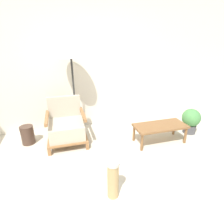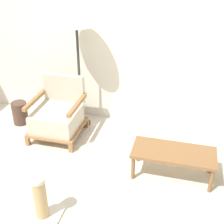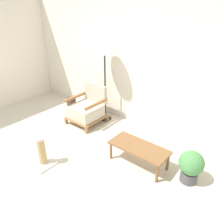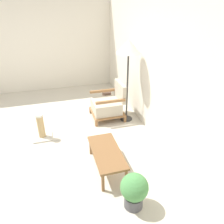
# 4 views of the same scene
# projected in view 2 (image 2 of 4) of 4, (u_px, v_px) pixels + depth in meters

# --- Properties ---
(wall_back) EXTENTS (8.00, 0.06, 2.70)m
(wall_back) POSITION_uv_depth(u_px,v_px,m) (108.00, 28.00, 4.16)
(wall_back) COLOR silver
(wall_back) RESTS_ON ground_plane
(armchair) EXTENTS (0.66, 0.68, 0.79)m
(armchair) POSITION_uv_depth(u_px,v_px,m) (58.00, 115.00, 4.21)
(armchair) COLOR olive
(armchair) RESTS_ON ground_plane
(floor_lamp) EXTENTS (0.48, 0.48, 1.70)m
(floor_lamp) POSITION_uv_depth(u_px,v_px,m) (76.00, 20.00, 3.88)
(floor_lamp) COLOR #2D2D2D
(floor_lamp) RESTS_ON ground_plane
(coffee_table) EXTENTS (0.93, 0.42, 0.33)m
(coffee_table) POSITION_uv_depth(u_px,v_px,m) (174.00, 154.00, 3.48)
(coffee_table) COLOR brown
(coffee_table) RESTS_ON ground_plane
(vase) EXTENTS (0.22, 0.22, 0.33)m
(vase) POSITION_uv_depth(u_px,v_px,m) (20.00, 113.00, 4.56)
(vase) COLOR #473328
(vase) RESTS_ON ground_plane
(scratching_post) EXTENTS (0.35, 0.35, 0.50)m
(scratching_post) POSITION_uv_depth(u_px,v_px,m) (41.00, 203.00, 2.97)
(scratching_post) COLOR beige
(scratching_post) RESTS_ON ground_plane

